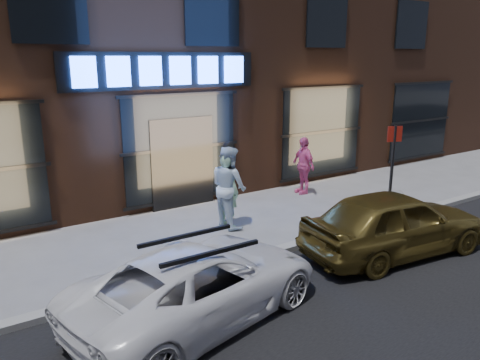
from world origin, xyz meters
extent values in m
plane|color=slate|center=(0.00, 0.00, 0.00)|extent=(90.00, 90.00, 0.00)
cube|color=gray|center=(0.00, 0.00, 0.06)|extent=(60.00, 0.25, 0.12)
cube|color=#54301E|center=(0.00, 8.00, 5.00)|extent=(30.00, 8.00, 10.00)
cube|color=black|center=(-0.40, 3.95, 3.60)|extent=(5.20, 0.06, 0.90)
cube|color=black|center=(0.00, 3.92, 1.20)|extent=(1.80, 0.10, 2.40)
cube|color=#FFBF72|center=(0.00, 3.98, 1.60)|extent=(3.00, 0.04, 2.60)
cube|color=black|center=(0.00, 3.94, 1.60)|extent=(3.20, 0.06, 2.80)
cube|color=#FFBF72|center=(5.00, 3.98, 1.60)|extent=(3.00, 0.04, 2.60)
cube|color=black|center=(5.00, 3.94, 1.60)|extent=(3.20, 0.06, 2.80)
cube|color=#FFBF72|center=(10.00, 3.98, 1.60)|extent=(3.00, 0.04, 2.60)
cube|color=black|center=(10.00, 3.94, 1.60)|extent=(3.20, 0.06, 2.80)
cube|color=black|center=(-3.00, 3.94, 5.00)|extent=(1.60, 0.06, 1.60)
cube|color=black|center=(1.00, 3.94, 5.00)|extent=(1.60, 0.06, 1.60)
cube|color=black|center=(5.00, 3.94, 5.00)|extent=(1.60, 0.06, 1.60)
cube|color=black|center=(9.00, 3.94, 5.00)|extent=(1.60, 0.06, 1.60)
cube|color=#2659FF|center=(-2.40, 3.88, 3.60)|extent=(0.55, 0.12, 0.70)
cube|color=#2659FF|center=(-1.60, 3.88, 3.60)|extent=(0.55, 0.12, 0.70)
cube|color=#2659FF|center=(-0.80, 3.88, 3.60)|extent=(0.55, 0.12, 0.70)
cube|color=#2659FF|center=(0.00, 3.88, 3.60)|extent=(0.55, 0.12, 0.70)
cube|color=#2659FF|center=(0.80, 3.88, 3.60)|extent=(0.55, 0.12, 0.70)
cube|color=#2659FF|center=(1.60, 3.88, 3.60)|extent=(0.55, 0.12, 0.70)
imported|color=#C2FFD4|center=(0.18, 1.92, 0.89)|extent=(0.49, 0.69, 1.78)
imported|color=white|center=(0.22, 1.95, 0.98)|extent=(0.77, 0.97, 1.96)
imported|color=pink|center=(3.53, 3.12, 0.84)|extent=(0.52, 1.02, 1.68)
imported|color=white|center=(-2.32, -1.26, 0.59)|extent=(4.55, 2.87, 1.17)
imported|color=olive|center=(2.15, -1.31, 0.68)|extent=(4.15, 2.06, 1.36)
cylinder|color=#262628|center=(3.84, 0.20, 1.17)|extent=(0.07, 0.07, 2.35)
cube|color=#A51D12|center=(3.84, 0.20, 2.14)|extent=(0.36, 0.17, 0.37)
camera|label=1|loc=(-5.37, -7.05, 3.94)|focal=35.00mm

